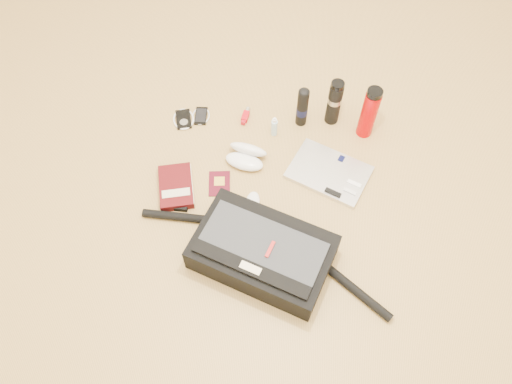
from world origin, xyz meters
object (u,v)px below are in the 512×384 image
thermos_red (369,113)px  book (176,187)px  laptop (329,173)px  messenger_bag (262,252)px  thermos_black (334,102)px

thermos_red → book: bearing=-155.3°
laptop → thermos_red: 0.32m
book → messenger_bag: bearing=-50.1°
thermos_black → thermos_red: (0.15, -0.06, 0.01)m
messenger_bag → laptop: size_ratio=2.53×
messenger_bag → book: bearing=163.0°
book → thermos_red: (0.80, 0.37, 0.12)m
laptop → thermos_red: thermos_red is taller
messenger_bag → thermos_black: thermos_black is taller
laptop → book: 0.66m
thermos_black → thermos_red: size_ratio=0.89×
book → thermos_red: bearing=12.1°
book → thermos_black: 0.79m
messenger_bag → thermos_red: thermos_red is taller
thermos_black → thermos_red: thermos_red is taller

